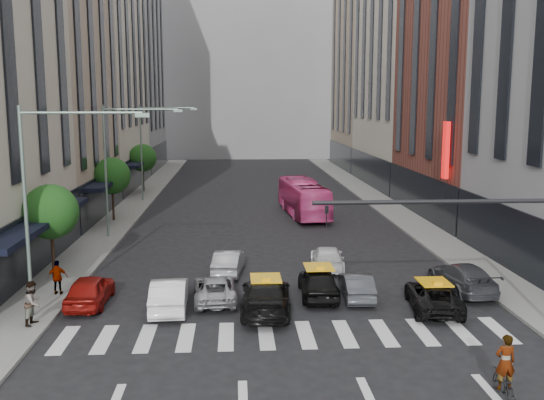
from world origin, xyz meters
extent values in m
plane|color=black|center=(0.00, 0.00, 0.00)|extent=(160.00, 160.00, 0.00)
cube|color=slate|center=(-11.50, 30.00, 0.07)|extent=(3.00, 96.00, 0.15)
cube|color=slate|center=(11.50, 30.00, 0.07)|extent=(3.00, 96.00, 0.15)
cube|color=tan|center=(-17.00, 28.00, 12.00)|extent=(8.00, 16.00, 24.00)
cube|color=beige|center=(-17.00, 46.00, 18.00)|extent=(8.00, 20.00, 36.00)
cube|color=gray|center=(-17.00, 65.00, 15.00)|extent=(8.00, 18.00, 30.00)
cube|color=brown|center=(17.00, 27.00, 13.00)|extent=(8.00, 18.00, 26.00)
cube|color=beige|center=(17.00, 46.00, 20.00)|extent=(8.00, 20.00, 40.00)
cube|color=tan|center=(17.00, 65.00, 14.00)|extent=(8.00, 18.00, 28.00)
cube|color=gray|center=(0.00, 85.00, 18.00)|extent=(30.00, 10.00, 36.00)
cylinder|color=black|center=(-11.80, 10.00, 1.72)|extent=(0.18, 0.18, 3.15)
sphere|color=#124216|center=(-11.80, 10.00, 3.66)|extent=(2.88, 2.88, 2.88)
cylinder|color=black|center=(-11.80, 26.00, 1.72)|extent=(0.18, 0.18, 3.15)
sphere|color=#124216|center=(-11.80, 26.00, 3.66)|extent=(2.88, 2.88, 2.88)
cylinder|color=black|center=(-11.80, 42.00, 1.72)|extent=(0.18, 0.18, 3.15)
sphere|color=#124216|center=(-11.80, 42.00, 3.66)|extent=(2.88, 2.88, 2.88)
cylinder|color=gray|center=(-11.00, 4.00, 4.65)|extent=(0.16, 0.16, 9.00)
cylinder|color=gray|center=(-8.50, 4.00, 8.85)|extent=(5.00, 0.12, 0.12)
cube|color=gray|center=(-6.00, 4.00, 8.75)|extent=(0.60, 0.25, 0.18)
cylinder|color=gray|center=(-11.00, 20.00, 4.65)|extent=(0.16, 0.16, 9.00)
cylinder|color=gray|center=(-8.50, 20.00, 8.85)|extent=(5.00, 0.12, 0.12)
cube|color=gray|center=(-6.00, 20.00, 8.75)|extent=(0.60, 0.25, 0.18)
cylinder|color=gray|center=(-11.00, 36.00, 4.65)|extent=(0.16, 0.16, 9.00)
cylinder|color=gray|center=(-8.50, 36.00, 8.85)|extent=(5.00, 0.12, 0.12)
cube|color=gray|center=(-6.00, 36.00, 8.75)|extent=(0.60, 0.25, 0.18)
cylinder|color=black|center=(5.50, -1.00, 5.80)|extent=(10.00, 0.16, 0.16)
imported|color=black|center=(1.00, -1.00, 5.30)|extent=(0.13, 0.16, 0.80)
cube|color=red|center=(12.60, 20.00, 6.00)|extent=(0.30, 0.70, 4.00)
imported|color=maroon|center=(-8.94, 5.76, 0.71)|extent=(1.73, 4.20, 1.43)
imported|color=white|center=(-5.20, 4.87, 0.73)|extent=(1.73, 4.51, 1.47)
imported|color=#A9A8AE|center=(-3.19, 5.97, 0.60)|extent=(2.27, 4.41, 1.19)
imported|color=black|center=(-0.87, 4.29, 0.77)|extent=(2.47, 5.44, 1.55)
imported|color=black|center=(1.77, 6.21, 0.74)|extent=(1.88, 4.41, 1.49)
imported|color=#3A3D42|center=(3.56, 5.95, 0.63)|extent=(1.53, 3.88, 1.26)
imported|color=black|center=(6.70, 4.15, 0.63)|extent=(2.70, 4.81, 1.27)
imported|color=#3B3D42|center=(9.00, 6.72, 0.71)|extent=(2.40, 5.06, 1.42)
imported|color=#A9AAAF|center=(-2.60, 10.60, 0.67)|extent=(1.86, 4.17, 1.33)
imported|color=white|center=(2.97, 11.34, 0.62)|extent=(2.12, 4.44, 1.25)
imported|color=#DF418A|center=(3.46, 27.86, 1.48)|extent=(3.44, 10.79, 2.96)
imported|color=black|center=(6.28, -4.08, 0.42)|extent=(0.59, 1.61, 0.84)
imported|color=gray|center=(6.28, -4.08, 1.75)|extent=(0.67, 0.45, 1.82)
imported|color=gray|center=(-10.59, 2.96, 1.07)|extent=(0.85, 1.01, 1.85)
imported|color=gray|center=(-10.74, 7.02, 0.98)|extent=(0.97, 0.41, 1.66)
camera|label=1|loc=(-2.17, -21.65, 9.21)|focal=40.00mm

